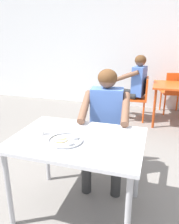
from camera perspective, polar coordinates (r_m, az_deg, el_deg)
ground_plane at (r=2.32m, az=-4.25°, el=-23.25°), size 12.00×12.00×0.05m
back_wall at (r=5.14m, az=10.45°, el=20.27°), size 12.00×0.12×3.40m
table_foreground at (r=1.90m, az=-3.01°, el=-8.81°), size 1.08×0.79×0.73m
thali_tray at (r=1.81m, az=-6.16°, el=-7.18°), size 0.28×0.28×0.03m
drinking_cup at (r=1.94m, az=-12.65°, el=-4.28°), size 0.07×0.07×0.10m
chair_foreground at (r=2.64m, az=4.71°, el=-4.21°), size 0.46×0.43×0.86m
diner_foreground at (r=2.36m, az=4.17°, el=-1.21°), size 0.54×0.58×1.22m
table_background_red at (r=4.27m, az=21.87°, el=5.27°), size 0.88×0.78×0.73m
chair_red_left at (r=4.32m, az=12.88°, el=4.19°), size 0.42×0.46×0.82m
chair_red_far at (r=4.84m, az=20.83°, el=5.31°), size 0.52×0.51×0.87m
patron_background at (r=4.27m, az=11.39°, el=7.54°), size 0.60×0.56×1.23m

